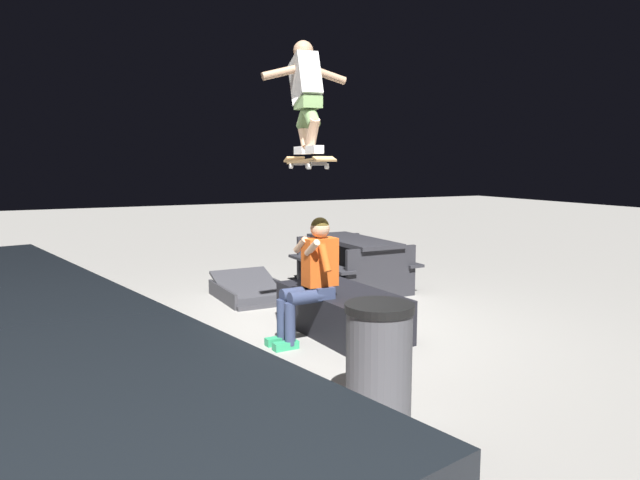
% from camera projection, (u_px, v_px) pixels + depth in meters
% --- Properties ---
extents(ground_plane, '(40.00, 40.00, 0.00)m').
position_uv_depth(ground_plane, '(318.00, 329.00, 6.55)').
color(ground_plane, gray).
extents(ledge_box_main, '(1.65, 0.91, 0.47)m').
position_uv_depth(ledge_box_main, '(341.00, 311.00, 6.40)').
color(ledge_box_main, black).
rests_on(ledge_box_main, ground).
extents(person_sitting_on_ledge, '(0.59, 0.76, 1.30)m').
position_uv_depth(person_sitting_on_ledge, '(311.00, 274.00, 5.98)').
color(person_sitting_on_ledge, '#2D3856').
rests_on(person_sitting_on_ledge, ground).
extents(skateboard, '(1.03, 0.30, 0.13)m').
position_uv_depth(skateboard, '(308.00, 161.00, 5.79)').
color(skateboard, '#AD8451').
extents(skater_airborne, '(0.63, 0.89, 1.12)m').
position_uv_depth(skater_airborne, '(306.00, 92.00, 5.76)').
color(skater_airborne, white).
extents(kicker_ramp, '(1.26, 0.90, 0.42)m').
position_uv_depth(kicker_ramp, '(252.00, 293.00, 8.02)').
color(kicker_ramp, '#38383D').
rests_on(kicker_ramp, ground).
extents(picnic_table_back, '(1.72, 1.36, 0.75)m').
position_uv_depth(picnic_table_back, '(353.00, 255.00, 8.60)').
color(picnic_table_back, '#28282D').
rests_on(picnic_table_back, ground).
extents(trash_bin, '(0.51, 0.51, 0.85)m').
position_uv_depth(trash_bin, '(379.00, 360.00, 4.26)').
color(trash_bin, '#47474C').
rests_on(trash_bin, ground).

